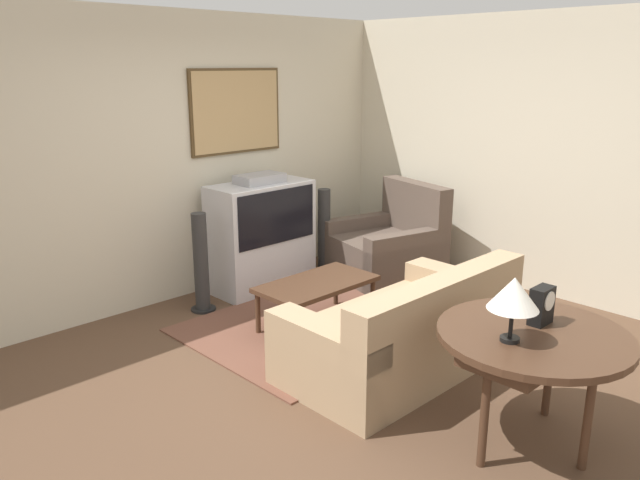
{
  "coord_description": "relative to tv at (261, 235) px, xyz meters",
  "views": [
    {
      "loc": [
        -3.08,
        -3.01,
        2.22
      ],
      "look_at": [
        0.54,
        0.7,
        0.75
      ],
      "focal_mm": 35.0,
      "sensor_mm": 36.0,
      "label": 1
    }
  ],
  "objects": [
    {
      "name": "ground_plane",
      "position": [
        -0.72,
        -1.74,
        -0.56
      ],
      "size": [
        12.0,
        12.0,
        0.0
      ],
      "primitive_type": "plane",
      "color": "brown"
    },
    {
      "name": "wall_back",
      "position": [
        -0.71,
        0.39,
        0.8
      ],
      "size": [
        12.0,
        0.1,
        2.7
      ],
      "color": "beige",
      "rests_on": "ground_plane"
    },
    {
      "name": "wall_right",
      "position": [
        1.91,
        -1.74,
        0.79
      ],
      "size": [
        0.06,
        12.0,
        2.7
      ],
      "color": "beige",
      "rests_on": "ground_plane"
    },
    {
      "name": "area_rug",
      "position": [
        -0.18,
        -1.08,
        -0.55
      ],
      "size": [
        2.31,
        1.71,
        0.01
      ],
      "color": "brown",
      "rests_on": "ground_plane"
    },
    {
      "name": "tv",
      "position": [
        0.0,
        0.0,
        0.0
      ],
      "size": [
        1.04,
        0.51,
        1.18
      ],
      "color": "silver",
      "rests_on": "ground_plane"
    },
    {
      "name": "couch",
      "position": [
        -0.37,
        -2.13,
        -0.27
      ],
      "size": [
        1.81,
        0.98,
        0.8
      ],
      "rotation": [
        0.0,
        0.0,
        3.13
      ],
      "color": "tan",
      "rests_on": "ground_plane"
    },
    {
      "name": "armchair",
      "position": [
        1.19,
        -0.68,
        -0.25
      ],
      "size": [
        1.2,
        1.18,
        1.0
      ],
      "rotation": [
        0.0,
        0.0,
        -1.82
      ],
      "color": "brown",
      "rests_on": "ground_plane"
    },
    {
      "name": "coffee_table",
      "position": [
        -0.29,
        -1.11,
        -0.19
      ],
      "size": [
        1.04,
        0.56,
        0.41
      ],
      "color": "#472D1E",
      "rests_on": "ground_plane"
    },
    {
      "name": "console_table",
      "position": [
        -0.6,
        -3.24,
        0.1
      ],
      "size": [
        1.11,
        1.11,
        0.72
      ],
      "color": "#472D1E",
      "rests_on": "ground_plane"
    },
    {
      "name": "table_lamp",
      "position": [
        -0.81,
        -3.2,
        0.45
      ],
      "size": [
        0.28,
        0.28,
        0.38
      ],
      "color": "black",
      "rests_on": "console_table"
    },
    {
      "name": "mantel_clock",
      "position": [
        -0.45,
        -3.2,
        0.28
      ],
      "size": [
        0.16,
        0.1,
        0.23
      ],
      "color": "black",
      "rests_on": "console_table"
    },
    {
      "name": "speaker_tower_left",
      "position": [
        -0.79,
        -0.1,
        -0.12
      ],
      "size": [
        0.23,
        0.23,
        0.93
      ],
      "color": "black",
      "rests_on": "ground_plane"
    },
    {
      "name": "speaker_tower_right",
      "position": [
        0.79,
        -0.1,
        -0.12
      ],
      "size": [
        0.23,
        0.23,
        0.93
      ],
      "color": "black",
      "rests_on": "ground_plane"
    }
  ]
}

